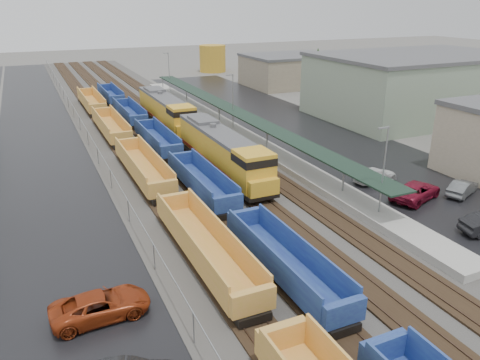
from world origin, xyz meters
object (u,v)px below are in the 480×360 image
Objects in this scene: parked_car_west_c at (101,306)px; parked_car_east_c at (375,175)px; locomotive_trail at (166,111)px; well_string_blue at (201,182)px; storage_tank at (213,59)px; parked_car_east_e at (462,188)px; locomotive_lead at (223,151)px; well_string_yellow at (168,200)px; parked_car_east_b at (416,191)px.

parked_car_east_c is at bearing -71.98° from parked_car_west_c.
well_string_blue is at bearing -98.99° from locomotive_trail.
parked_car_west_c is (-42.19, -89.83, -2.51)m from storage_tank.
well_string_blue is at bearing -40.31° from parked_car_west_c.
locomotive_lead is at bearing 29.04° from parked_car_east_e.
parked_car_west_c is at bearing -127.91° from well_string_blue.
locomotive_trail is at bearing 81.01° from well_string_blue.
well_string_yellow is at bearing -138.84° from locomotive_lead.
parked_car_east_c reaches higher than parked_car_east_e.
locomotive_trail is 3.52× the size of parked_car_east_b.
storage_tank is at bearing 61.83° from locomotive_trail.
parked_car_east_e is at bearing -146.70° from parked_car_east_c.
locomotive_lead is at bearing -110.62° from storage_tank.
well_string_yellow reaches higher than well_string_blue.
parked_car_west_c is at bearing -121.96° from well_string_yellow.
parked_car_east_e is at bearing -84.77° from parked_car_west_c.
locomotive_trail is 32.30m from parked_car_east_c.
parked_car_west_c is 29.49m from parked_car_east_b.
locomotive_lead is 10.70m from well_string_yellow.
locomotive_lead is at bearing 46.92° from well_string_blue.
locomotive_trail is 0.19× the size of well_string_blue.
well_string_blue is at bearing 42.89° from parked_car_east_e.
parked_car_east_e is at bearing -121.74° from parked_car_east_b.
parked_car_west_c reaches higher than parked_car_east_e.
well_string_blue is 24.41m from parked_car_east_e.
locomotive_lead reaches higher than well_string_blue.
well_string_yellow is at bearing 53.66° from parked_car_east_b.
well_string_blue is at bearing -112.21° from storage_tank.
locomotive_trail is at bearing 90.00° from locomotive_lead.
well_string_yellow is 27.19m from parked_car_east_e.
well_string_yellow is at bearing 51.69° from parked_car_east_e.
locomotive_trail reaches higher than well_string_yellow.
parked_car_east_b is at bearing 55.47° from parked_car_east_e.
storage_tank is at bearing -28.07° from parked_car_east_b.
well_string_blue is 24.96× the size of parked_car_east_e.
well_string_yellow is 16.08× the size of storage_tank.
locomotive_trail reaches higher than parked_car_east_b.
well_string_blue is 19.19× the size of parked_car_west_c.
parked_car_west_c is at bearing -129.13° from locomotive_lead.
well_string_yellow is at bearing 78.89° from parked_car_east_c.
well_string_yellow is at bearing -145.82° from well_string_blue.
storage_tank is at bearing 67.79° from well_string_blue.
parked_car_east_b is at bearing -81.52° from parked_car_west_c.
parked_car_west_c is at bearing 75.69° from parked_car_east_e.
well_string_blue is 19.71m from parked_car_east_b.
locomotive_lead is 0.19× the size of well_string_yellow.
storage_tank reaches higher than parked_car_east_e.
locomotive_trail is at bearing -23.62° from parked_car_west_c.
well_string_yellow is 14.36m from parked_car_west_c.
locomotive_lead is 21.00m from locomotive_trail.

